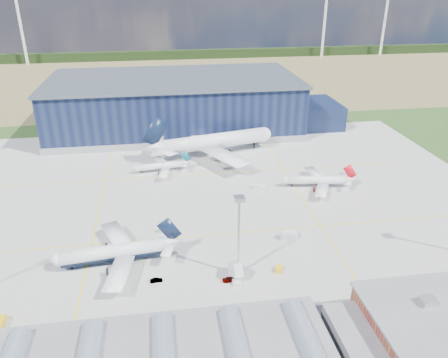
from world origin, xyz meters
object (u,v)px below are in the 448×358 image
Objects in this scene: airliner_red at (316,176)px; gse_tug_a at (0,322)px; airliner_widebody at (216,133)px; airliner_navy at (112,245)px; gse_van_a at (198,314)px; gse_van_c at (289,235)px; gse_van_b at (259,187)px; gse_tug_b at (279,269)px; hangar at (180,106)px; light_mast_center at (239,224)px; car_b at (156,280)px; airstair at (235,273)px; airliner_regional at (160,163)px; car_a at (230,279)px.

airliner_red reaches higher than gse_tug_a.
airliner_widebody is 113.89m from gse_tug_a.
airliner_navy is 7.34× the size of gse_van_a.
airliner_navy reaches higher than gse_van_c.
gse_van_c reaches higher than gse_van_a.
airliner_navy is 8.50× the size of gse_van_b.
gse_tug_b is at bearing 70.39° from airliner_red.
light_mast_center is at bearing -86.70° from hangar.
light_mast_center is 26.07m from car_b.
hangar reaches higher than airstair.
airstair is at bearing -38.41° from gse_van_a.
light_mast_center reaches higher than gse_tug_b.
car_b is at bearing 82.89° from airliner_regional.
airliner_regional reaches higher than gse_van_c.
airliner_widebody is 22.37× the size of gse_tug_b.
gse_van_b reaches higher than car_a.
gse_van_b is (23.82, -76.71, -10.66)m from hangar.
hangar is 34.69× the size of gse_van_b.
airliner_navy is at bearing -102.50° from hangar.
car_a is at bearing 7.04° from gse_tug_a.
airliner_regional is at bearing 6.74° from gse_van_a.
airliner_widebody is at bearing -122.98° from airliner_navy.
car_b is (-21.38, -0.09, -14.91)m from light_mast_center.
airliner_widebody is (5.47, 85.00, -5.69)m from light_mast_center.
airliner_regional is 88.57m from gse_tug_a.
gse_van_b is 1.09× the size of car_a.
light_mast_center is 0.65× the size of airliner_navy.
airstair reaches higher than gse_tug_b.
gse_van_c is 0.86× the size of airstair.
airliner_red is at bearing 51.20° from light_mast_center.
hangar is 6.14× the size of airliner_regional.
gse_van_c is at bearing -93.06° from airliner_widebody.
light_mast_center is 13.77m from airstair.
gse_tug_a is (-23.80, -20.07, -5.03)m from airliner_navy.
airstair is 1.47× the size of car_a.
light_mast_center is 6.32× the size of gse_tug_a.
hangar is 126.19m from car_b.
airliner_navy is (-25.46, -114.90, -5.83)m from hangar.
airliner_widebody is at bearing 75.09° from airstair.
gse_tug_b is 0.84× the size of car_b.
hangar is 45.39× the size of car_b.
gse_van_b is (73.08, 58.25, 0.20)m from gse_tug_a.
airliner_regional is 6.48× the size of gse_tug_a.
gse_van_b reaches higher than gse_tug_a.
airliner_red is 0.46× the size of airliner_widebody.
airliner_regional is (13.75, 60.09, -1.94)m from airliner_navy.
airliner_regional is 74.59m from car_a.
light_mast_center reaches higher than airliner_navy.
gse_tug_b is 26.99m from gse_van_a.
airliner_navy is at bearing 163.42° from gse_van_b.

